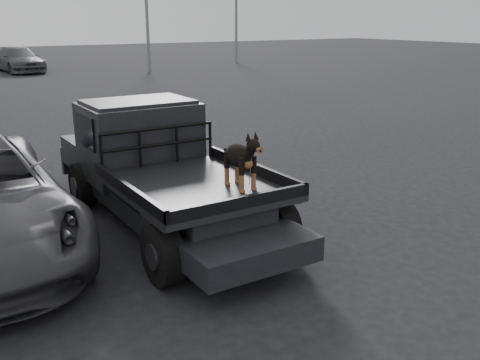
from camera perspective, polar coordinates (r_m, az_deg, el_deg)
ground at (r=7.20m, az=-0.50°, el=-8.05°), size 120.00×120.00×0.00m
flatbed_ute at (r=8.11m, az=-7.87°, el=-1.79°), size 2.00×5.40×0.92m
ute_cab at (r=8.73m, az=-10.72°, el=5.53°), size 1.72×1.30×0.88m
headache_rack at (r=8.09m, az=-8.67°, el=3.54°), size 1.80×0.08×0.55m
dog at (r=6.86m, az=0.01°, el=2.15°), size 0.32×0.60×0.74m
distant_car_b at (r=34.62m, az=-22.51°, el=11.76°), size 2.37×5.01×1.41m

